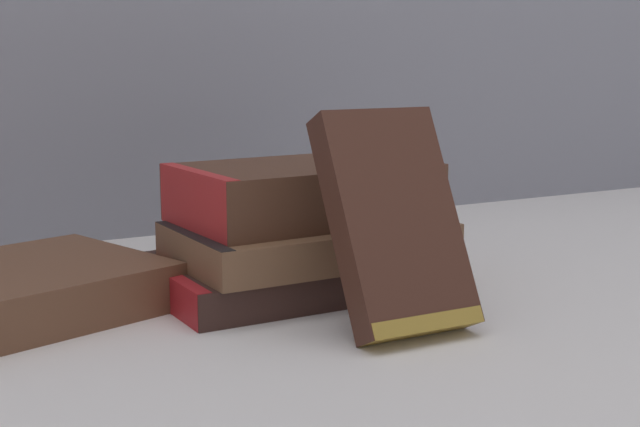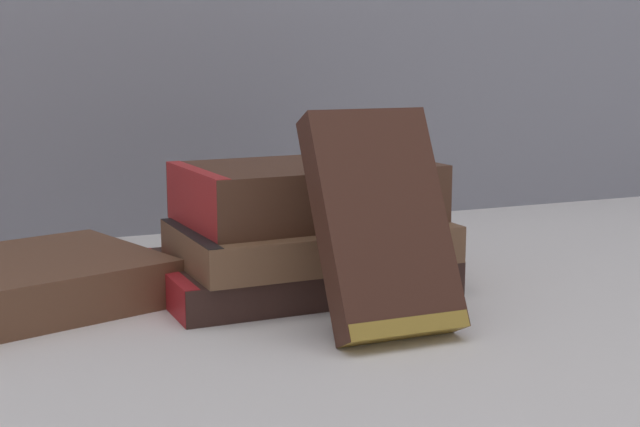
# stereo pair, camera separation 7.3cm
# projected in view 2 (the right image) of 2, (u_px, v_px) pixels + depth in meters

# --- Properties ---
(ground_plane) EXTENTS (3.00, 3.00, 0.00)m
(ground_plane) POSITION_uv_depth(u_px,v_px,m) (317.00, 301.00, 0.74)
(ground_plane) COLOR silver
(book_flat_bottom) EXTENTS (0.25, 0.17, 0.03)m
(book_flat_bottom) POSITION_uv_depth(u_px,v_px,m) (290.00, 272.00, 0.78)
(book_flat_bottom) COLOR #331E19
(book_flat_bottom) RESTS_ON ground_plane
(book_flat_middle) EXTENTS (0.23, 0.15, 0.03)m
(book_flat_middle) POSITION_uv_depth(u_px,v_px,m) (304.00, 241.00, 0.76)
(book_flat_middle) COLOR brown
(book_flat_middle) RESTS_ON book_flat_bottom
(book_flat_top) EXTENTS (0.22, 0.14, 0.05)m
(book_flat_top) POSITION_uv_depth(u_px,v_px,m) (301.00, 192.00, 0.77)
(book_flat_top) COLOR #4C2D1E
(book_flat_top) RESTS_ON book_flat_middle
(book_leaning_front) EXTENTS (0.09, 0.10, 0.16)m
(book_leaning_front) POSITION_uv_depth(u_px,v_px,m) (383.00, 230.00, 0.65)
(book_leaning_front) COLOR #422319
(book_leaning_front) RESTS_ON ground_plane
(pocket_watch) EXTENTS (0.05, 0.05, 0.01)m
(pocket_watch) POSITION_uv_depth(u_px,v_px,m) (359.00, 158.00, 0.78)
(pocket_watch) COLOR silver
(pocket_watch) RESTS_ON book_flat_top
(reading_glasses) EXTENTS (0.11, 0.06, 0.00)m
(reading_glasses) POSITION_uv_depth(u_px,v_px,m) (213.00, 249.00, 0.93)
(reading_glasses) COLOR #4C3828
(reading_glasses) RESTS_ON ground_plane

